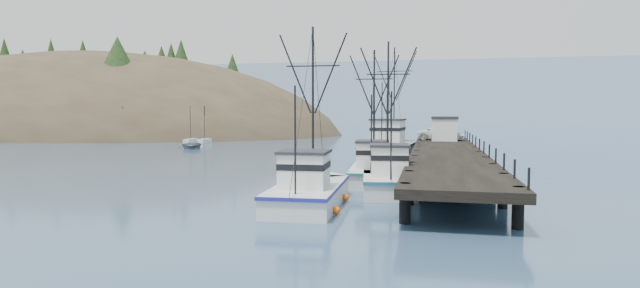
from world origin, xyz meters
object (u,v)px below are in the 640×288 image
object	(u,v)px
trawler_far	(373,172)
pier_shed	(444,128)
pier	(447,155)
pickup_truck	(441,134)
trawler_mid	(310,191)
work_vessel	(391,149)
trawler_near	(388,179)
motorboat	(191,148)

from	to	relation	value
trawler_far	pier_shed	distance (m)	22.25
pier	pickup_truck	xyz separation A→B (m)	(-0.17, 16.16, 1.07)
pickup_truck	pier	bearing A→B (deg)	-171.81
trawler_mid	pickup_truck	xyz separation A→B (m)	(8.13, 32.38, 1.94)
trawler_far	pier	bearing A→B (deg)	48.31
trawler_far	pier_shed	bearing A→B (deg)	74.72
work_vessel	pier	bearing A→B (deg)	-63.40
trawler_near	motorboat	bearing A→B (deg)	134.09
work_vessel	motorboat	size ratio (longest dim) A/B	2.62
trawler_near	work_vessel	world-z (taller)	work_vessel
pier	trawler_far	xyz separation A→B (m)	(-5.70, -6.40, -0.87)
pier	work_vessel	xyz separation A→B (m)	(-5.67, 11.31, -0.46)
trawler_mid	trawler_far	xyz separation A→B (m)	(2.60, 9.83, 0.00)
trawler_mid	trawler_far	bearing A→B (deg)	75.16
trawler_near	pickup_truck	xyz separation A→B (m)	(4.09, 26.22, 1.94)
trawler_mid	motorboat	world-z (taller)	trawler_mid
trawler_near	pier_shed	size ratio (longest dim) A/B	3.33
work_vessel	trawler_mid	bearing A→B (deg)	-95.46
work_vessel	pickup_truck	xyz separation A→B (m)	(5.50, 4.84, 1.53)
trawler_mid	pickup_truck	distance (m)	33.44
pier	trawler_near	size ratio (longest dim) A/B	4.13
motorboat	pier_shed	bearing A→B (deg)	-35.91
work_vessel	trawler_far	bearing A→B (deg)	-90.09
trawler_far	work_vessel	size ratio (longest dim) A/B	0.68
work_vessel	pier_shed	distance (m)	7.17
trawler_far	work_vessel	bearing A→B (deg)	89.91
trawler_near	pickup_truck	size ratio (longest dim) A/B	1.96
trawler_mid	pier_shed	xyz separation A→B (m)	(8.42, 31.14, 2.60)
trawler_near	pier_shed	world-z (taller)	trawler_near
pickup_truck	pier_shed	bearing A→B (deg)	-159.01
trawler_mid	trawler_far	world-z (taller)	trawler_mid
pier	pickup_truck	distance (m)	16.19
pier	trawler_far	size ratio (longest dim) A/B	4.18
trawler_mid	work_vessel	world-z (taller)	work_vessel
trawler_near	trawler_mid	xyz separation A→B (m)	(-4.04, -6.16, -0.00)
work_vessel	pier_shed	size ratio (longest dim) A/B	4.85
motorboat	pickup_truck	bearing A→B (deg)	-34.05
pier_shed	pickup_truck	xyz separation A→B (m)	(-0.29, 1.24, -0.66)
pier_shed	work_vessel	bearing A→B (deg)	-148.10
pier	motorboat	xyz separation A→B (m)	(-35.30, 21.99, -1.69)
trawler_far	work_vessel	distance (m)	17.71
pier	work_vessel	distance (m)	12.66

